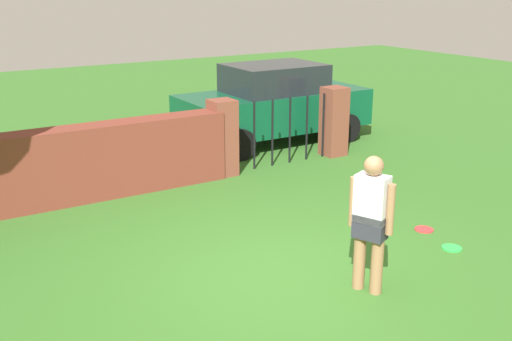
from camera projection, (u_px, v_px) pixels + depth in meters
ground_plane at (278, 275)px, 7.46m from camera, size 40.00×40.00×0.00m
brick_wall at (65, 166)px, 9.70m from camera, size 5.52×0.50×1.23m
person at (371, 218)px, 6.83m from camera, size 0.34×0.50×1.62m
fence_gate at (281, 129)px, 11.74m from camera, size 3.01×0.44×1.40m
car at (274, 104)px, 13.33m from camera, size 4.20×1.93×1.72m
frisbee_red at (424, 229)px, 8.79m from camera, size 0.27×0.27×0.02m
frisbee_green at (452, 248)px, 8.19m from camera, size 0.27×0.27×0.02m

